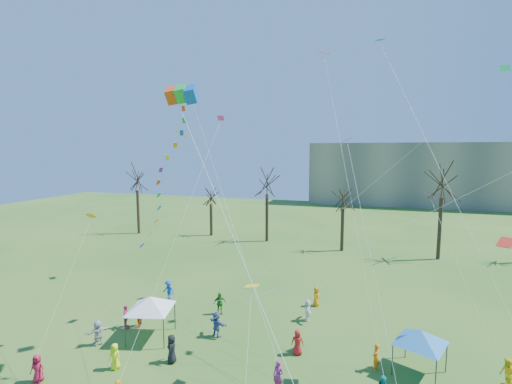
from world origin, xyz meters
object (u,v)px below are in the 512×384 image
(distant_building, at_px, (438,174))
(big_box_kite, at_px, (169,180))
(canopy_tent_blue, at_px, (421,337))
(canopy_tent_white, at_px, (150,303))

(distant_building, height_order, big_box_kite, big_box_kite)
(distant_building, xyz_separation_m, canopy_tent_blue, (-13.66, -73.01, -5.20))
(big_box_kite, relative_size, canopy_tent_white, 4.71)
(canopy_tent_blue, bearing_deg, big_box_kite, -163.90)
(canopy_tent_white, distance_m, canopy_tent_blue, 17.53)
(distant_building, bearing_deg, big_box_kite, -109.74)
(canopy_tent_white, relative_size, canopy_tent_blue, 1.19)
(canopy_tent_blue, bearing_deg, distant_building, 79.40)
(big_box_kite, bearing_deg, distant_building, 70.26)
(big_box_kite, relative_size, canopy_tent_blue, 5.60)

